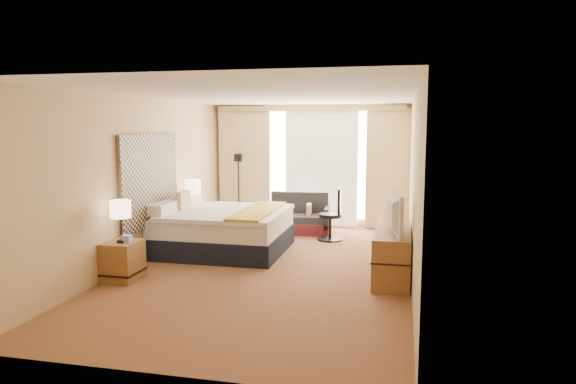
% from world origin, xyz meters
% --- Properties ---
extents(floor, '(4.20, 7.00, 0.02)m').
position_xyz_m(floor, '(0.00, 0.00, 0.00)').
color(floor, '#5A1F19').
rests_on(floor, ground).
extents(ceiling, '(4.20, 7.00, 0.02)m').
position_xyz_m(ceiling, '(0.00, 0.00, 2.60)').
color(ceiling, white).
rests_on(ceiling, wall_back).
extents(wall_back, '(4.20, 0.02, 2.60)m').
position_xyz_m(wall_back, '(0.00, 3.50, 1.30)').
color(wall_back, tan).
rests_on(wall_back, ground).
extents(wall_front, '(4.20, 0.02, 2.60)m').
position_xyz_m(wall_front, '(0.00, -3.50, 1.30)').
color(wall_front, tan).
rests_on(wall_front, ground).
extents(wall_left, '(0.02, 7.00, 2.60)m').
position_xyz_m(wall_left, '(-2.10, 0.00, 1.30)').
color(wall_left, tan).
rests_on(wall_left, ground).
extents(wall_right, '(0.02, 7.00, 2.60)m').
position_xyz_m(wall_right, '(2.10, 0.00, 1.30)').
color(wall_right, tan).
rests_on(wall_right, ground).
extents(headboard, '(0.06, 1.85, 1.50)m').
position_xyz_m(headboard, '(-2.06, 0.20, 1.28)').
color(headboard, black).
rests_on(headboard, wall_left).
extents(nightstand_left, '(0.45, 0.52, 0.55)m').
position_xyz_m(nightstand_left, '(-1.87, -1.05, 0.28)').
color(nightstand_left, olive).
rests_on(nightstand_left, floor).
extents(nightstand_right, '(0.45, 0.52, 0.55)m').
position_xyz_m(nightstand_right, '(-1.87, 1.45, 0.28)').
color(nightstand_right, olive).
rests_on(nightstand_right, floor).
extents(media_dresser, '(0.50, 1.80, 0.70)m').
position_xyz_m(media_dresser, '(1.83, 0.00, 0.35)').
color(media_dresser, olive).
rests_on(media_dresser, floor).
extents(window, '(2.30, 0.02, 2.30)m').
position_xyz_m(window, '(0.25, 3.47, 1.32)').
color(window, silver).
rests_on(window, wall_back).
extents(curtains, '(4.12, 0.19, 2.56)m').
position_xyz_m(curtains, '(-0.00, 3.39, 1.41)').
color(curtains, beige).
rests_on(curtains, floor).
extents(bed, '(2.11, 1.93, 1.03)m').
position_xyz_m(bed, '(-1.06, 0.85, 0.38)').
color(bed, black).
rests_on(bed, floor).
extents(loveseat, '(1.32, 0.77, 0.80)m').
position_xyz_m(loveseat, '(-0.09, 2.66, 0.26)').
color(loveseat, maroon).
rests_on(loveseat, floor).
extents(floor_lamp, '(0.20, 0.20, 1.55)m').
position_xyz_m(floor_lamp, '(-1.57, 3.30, 1.09)').
color(floor_lamp, black).
rests_on(floor_lamp, floor).
extents(desk_chair, '(0.48, 0.48, 0.99)m').
position_xyz_m(desk_chair, '(0.69, 2.10, 0.44)').
color(desk_chair, black).
rests_on(desk_chair, floor).
extents(lamp_left, '(0.28, 0.28, 0.60)m').
position_xyz_m(lamp_left, '(-1.83, -1.11, 1.01)').
color(lamp_left, black).
rests_on(lamp_left, nightstand_left).
extents(lamp_right, '(0.30, 0.30, 0.62)m').
position_xyz_m(lamp_right, '(-1.84, 1.40, 1.03)').
color(lamp_right, black).
rests_on(lamp_right, nightstand_right).
extents(tissue_box, '(0.13, 0.13, 0.11)m').
position_xyz_m(tissue_box, '(-1.78, -1.09, 0.60)').
color(tissue_box, '#8AA8D5').
rests_on(tissue_box, nightstand_left).
extents(telephone, '(0.18, 0.14, 0.07)m').
position_xyz_m(telephone, '(-1.74, 1.32, 0.58)').
color(telephone, black).
rests_on(telephone, nightstand_right).
extents(television, '(0.27, 0.98, 0.56)m').
position_xyz_m(television, '(1.78, -0.35, 0.98)').
color(television, black).
rests_on(television, media_dresser).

